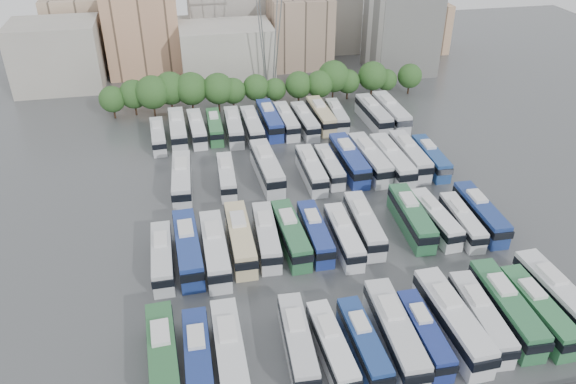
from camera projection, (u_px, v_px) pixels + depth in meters
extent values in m
plane|color=#424447|center=(318.00, 219.00, 78.66)|extent=(220.00, 220.00, 0.00)
cylinder|color=black|center=(115.00, 113.00, 108.21)|extent=(0.36, 0.36, 2.09)
sphere|color=#234C1E|center=(112.00, 99.00, 106.74)|extent=(5.02, 5.02, 5.02)
cylinder|color=black|center=(136.00, 109.00, 109.46)|extent=(0.36, 0.36, 2.32)
sphere|color=#234C1E|center=(134.00, 94.00, 107.83)|extent=(5.56, 5.56, 5.56)
cylinder|color=black|center=(154.00, 110.00, 108.72)|extent=(0.36, 0.36, 2.68)
sphere|color=#234C1E|center=(152.00, 92.00, 106.84)|extent=(6.42, 6.42, 6.42)
cylinder|color=black|center=(172.00, 106.00, 110.63)|extent=(0.36, 0.36, 2.66)
sphere|color=#234C1E|center=(170.00, 88.00, 108.76)|extent=(6.38, 6.38, 6.38)
cylinder|color=black|center=(193.00, 106.00, 110.47)|extent=(0.36, 0.36, 2.65)
sphere|color=#234C1E|center=(191.00, 89.00, 108.61)|extent=(6.37, 6.37, 6.37)
cylinder|color=black|center=(219.00, 105.00, 110.96)|extent=(0.36, 0.36, 2.55)
sphere|color=#234C1E|center=(218.00, 89.00, 109.17)|extent=(6.11, 6.11, 6.11)
cylinder|color=black|center=(234.00, 105.00, 111.80)|extent=(0.36, 0.36, 2.13)
sphere|color=#234C1E|center=(233.00, 91.00, 110.31)|extent=(5.10, 5.10, 5.10)
cylinder|color=black|center=(256.00, 101.00, 113.08)|extent=(0.36, 0.36, 2.20)
sphere|color=#234C1E|center=(256.00, 87.00, 111.54)|extent=(5.27, 5.27, 5.27)
cylinder|color=black|center=(275.00, 101.00, 113.57)|extent=(0.36, 0.36, 1.88)
sphere|color=#234C1E|center=(275.00, 89.00, 112.25)|extent=(4.51, 4.51, 4.51)
cylinder|color=black|center=(299.00, 99.00, 114.16)|extent=(0.36, 0.36, 2.25)
sphere|color=#234C1E|center=(299.00, 85.00, 112.58)|extent=(5.40, 5.40, 5.40)
cylinder|color=black|center=(319.00, 98.00, 114.39)|extent=(0.36, 0.36, 2.27)
sphere|color=#234C1E|center=(320.00, 84.00, 112.80)|extent=(5.44, 5.44, 5.44)
cylinder|color=black|center=(333.00, 93.00, 116.23)|extent=(0.36, 0.36, 2.70)
sphere|color=#234C1E|center=(333.00, 76.00, 114.34)|extent=(6.48, 6.48, 6.48)
cylinder|color=black|center=(347.00, 94.00, 116.67)|extent=(0.36, 0.36, 2.06)
sphere|color=#234C1E|center=(348.00, 81.00, 115.22)|extent=(4.94, 4.94, 4.94)
cylinder|color=black|center=(371.00, 91.00, 117.52)|extent=(0.36, 0.36, 2.48)
sphere|color=#234C1E|center=(372.00, 76.00, 115.78)|extent=(5.95, 5.95, 5.95)
cylinder|color=black|center=(385.00, 91.00, 118.45)|extent=(0.36, 0.36, 1.85)
sphere|color=#234C1E|center=(386.00, 80.00, 117.15)|extent=(4.43, 4.43, 4.43)
cylinder|color=black|center=(408.00, 89.00, 119.18)|extent=(0.36, 0.36, 2.12)
sphere|color=#234C1E|center=(410.00, 76.00, 117.69)|extent=(5.09, 5.09, 5.09)
cube|color=#9E998E|center=(57.00, 55.00, 119.81)|extent=(18.00, 14.00, 14.00)
cube|color=tan|center=(143.00, 34.00, 126.89)|extent=(16.00, 12.00, 18.00)
cube|color=#ADA89E|center=(227.00, 52.00, 124.82)|extent=(20.00, 14.00, 12.00)
cube|color=gray|center=(300.00, 32.00, 131.90)|extent=(14.00, 12.00, 16.00)
cube|color=gray|center=(233.00, 12.00, 140.20)|extent=(22.00, 16.00, 20.00)
cube|color=tan|center=(84.00, 30.00, 133.39)|extent=(16.00, 14.00, 16.00)
cube|color=#A39E93|center=(320.00, 22.00, 143.84)|extent=(18.00, 14.00, 14.00)
cube|color=tan|center=(417.00, 27.00, 143.45)|extent=(14.00, 12.00, 12.00)
cube|color=gray|center=(188.00, 41.00, 135.70)|extent=(12.00, 10.00, 10.00)
cube|color=silver|center=(403.00, 14.00, 126.37)|extent=(14.00, 14.00, 26.00)
cylinder|color=slate|center=(261.00, 14.00, 110.09)|extent=(2.90, 2.91, 33.83)
cylinder|color=slate|center=(257.00, 9.00, 113.45)|extent=(2.90, 2.91, 33.83)
cylinder|color=slate|center=(281.00, 13.00, 110.78)|extent=(2.90, 2.91, 33.83)
cylinder|color=slate|center=(277.00, 8.00, 114.13)|extent=(2.90, 2.91, 33.83)
cube|color=#2A6236|center=(163.00, 359.00, 54.68)|extent=(3.28, 12.62, 3.54)
cube|color=black|center=(163.00, 355.00, 54.19)|extent=(3.41, 12.82, 1.04)
cube|color=silver|center=(160.00, 332.00, 54.93)|extent=(1.94, 3.42, 0.46)
cube|color=navy|center=(198.00, 361.00, 54.55)|extent=(2.50, 11.65, 3.30)
cube|color=black|center=(198.00, 358.00, 54.10)|extent=(2.62, 11.83, 0.97)
cube|color=silver|center=(196.00, 337.00, 54.80)|extent=(1.66, 3.11, 0.43)
cube|color=silver|center=(230.00, 355.00, 55.05)|extent=(2.67, 12.54, 3.55)
cube|color=black|center=(230.00, 351.00, 54.57)|extent=(2.80, 12.73, 1.04)
cube|color=silver|center=(227.00, 329.00, 55.33)|extent=(1.78, 3.34, 0.46)
cube|color=silver|center=(298.00, 343.00, 56.62)|extent=(2.97, 11.54, 3.24)
cube|color=black|center=(298.00, 340.00, 56.18)|extent=(3.10, 11.71, 0.95)
cube|color=silver|center=(295.00, 320.00, 56.88)|extent=(1.76, 3.12, 0.42)
cube|color=white|center=(332.00, 348.00, 56.21)|extent=(2.78, 10.89, 3.06)
cube|color=black|center=(332.00, 345.00, 55.79)|extent=(2.89, 11.06, 0.90)
cube|color=silver|center=(328.00, 326.00, 56.43)|extent=(1.66, 2.95, 0.40)
cube|color=navy|center=(363.00, 344.00, 56.67)|extent=(2.57, 10.86, 3.06)
cube|color=black|center=(364.00, 341.00, 56.25)|extent=(2.68, 11.03, 0.90)
cube|color=silver|center=(360.00, 322.00, 56.90)|extent=(1.60, 2.92, 0.40)
cube|color=silver|center=(394.00, 333.00, 57.49)|extent=(3.09, 13.00, 3.66)
cube|color=black|center=(396.00, 329.00, 56.99)|extent=(3.22, 13.20, 1.08)
cube|color=silver|center=(391.00, 307.00, 57.78)|extent=(1.92, 3.50, 0.47)
cube|color=navy|center=(424.00, 334.00, 57.81)|extent=(2.36, 10.60, 3.00)
cube|color=black|center=(425.00, 331.00, 57.40)|extent=(2.47, 10.76, 0.88)
cube|color=silver|center=(421.00, 313.00, 58.04)|extent=(1.53, 2.84, 0.39)
cube|color=silver|center=(451.00, 321.00, 58.89)|extent=(3.27, 13.34, 3.76)
cube|color=black|center=(453.00, 317.00, 58.39)|extent=(3.41, 13.55, 1.10)
cube|color=silver|center=(447.00, 296.00, 59.18)|extent=(2.00, 3.60, 0.49)
cube|color=silver|center=(480.00, 318.00, 59.64)|extent=(3.07, 11.80, 3.31)
cube|color=black|center=(481.00, 314.00, 59.19)|extent=(3.19, 11.98, 0.97)
cube|color=silver|center=(477.00, 295.00, 59.91)|extent=(1.81, 3.20, 0.43)
cube|color=#2D6940|center=(506.00, 308.00, 60.65)|extent=(3.11, 12.86, 3.62)
cube|color=black|center=(508.00, 305.00, 60.16)|extent=(3.24, 13.05, 1.06)
cube|color=silver|center=(502.00, 284.00, 60.94)|extent=(1.91, 3.46, 0.47)
cube|color=#307143|center=(537.00, 311.00, 60.51)|extent=(2.67, 11.85, 3.35)
cube|color=black|center=(539.00, 308.00, 60.05)|extent=(2.79, 12.03, 0.98)
cube|color=silver|center=(533.00, 289.00, 60.76)|extent=(1.72, 3.17, 0.43)
cube|color=silver|center=(557.00, 298.00, 62.07)|extent=(3.31, 13.12, 3.69)
cube|color=black|center=(559.00, 294.00, 61.57)|extent=(3.45, 13.32, 1.08)
cube|color=silver|center=(552.00, 274.00, 62.34)|extent=(1.99, 3.54, 0.48)
cube|color=silver|center=(162.00, 258.00, 68.58)|extent=(2.51, 11.37, 3.21)
cube|color=black|center=(162.00, 254.00, 68.14)|extent=(2.63, 11.54, 0.95)
cube|color=silver|center=(160.00, 239.00, 68.82)|extent=(1.63, 3.04, 0.42)
cube|color=navy|center=(188.00, 249.00, 69.74)|extent=(3.23, 13.00, 3.66)
cube|color=black|center=(188.00, 245.00, 69.25)|extent=(3.37, 13.20, 1.08)
cube|color=silver|center=(185.00, 228.00, 70.01)|extent=(1.96, 3.51, 0.47)
cube|color=silver|center=(215.00, 250.00, 69.55)|extent=(2.80, 12.77, 3.61)
cube|color=black|center=(215.00, 246.00, 69.06)|extent=(2.93, 12.96, 1.06)
cube|color=silver|center=(213.00, 230.00, 69.83)|extent=(1.83, 3.41, 0.47)
cube|color=beige|center=(240.00, 239.00, 71.59)|extent=(2.74, 12.69, 3.59)
cube|color=black|center=(240.00, 235.00, 71.10)|extent=(2.87, 12.88, 1.06)
cube|color=silver|center=(238.00, 219.00, 71.87)|extent=(1.81, 3.39, 0.46)
cube|color=silver|center=(266.00, 237.00, 72.21)|extent=(3.10, 11.88, 3.33)
cube|color=black|center=(266.00, 233.00, 71.76)|extent=(3.23, 12.06, 0.98)
cube|color=silver|center=(265.00, 218.00, 72.48)|extent=(1.83, 3.22, 0.43)
cube|color=#2C683F|center=(291.00, 235.00, 72.48)|extent=(3.03, 12.22, 3.44)
cube|color=black|center=(291.00, 231.00, 72.01)|extent=(3.16, 12.41, 1.01)
cube|color=silver|center=(288.00, 216.00, 72.73)|extent=(1.84, 3.30, 0.44)
cube|color=navy|center=(315.00, 233.00, 72.96)|extent=(2.49, 11.40, 3.23)
cube|color=black|center=(315.00, 230.00, 72.52)|extent=(2.60, 11.57, 0.95)
cube|color=silver|center=(313.00, 216.00, 73.21)|extent=(1.63, 3.05, 0.42)
cube|color=silver|center=(344.00, 237.00, 72.34)|extent=(2.56, 11.41, 3.22)
cube|color=black|center=(344.00, 233.00, 71.90)|extent=(2.67, 11.58, 0.95)
cube|color=silver|center=(341.00, 219.00, 72.59)|extent=(1.65, 3.05, 0.42)
cube|color=silver|center=(364.00, 225.00, 74.39)|extent=(3.03, 12.11, 3.40)
cube|color=black|center=(365.00, 222.00, 73.93)|extent=(3.16, 12.29, 1.00)
cube|color=silver|center=(362.00, 207.00, 74.67)|extent=(1.83, 3.27, 0.44)
cube|color=#2D6A42|center=(411.00, 218.00, 75.80)|extent=(3.26, 12.62, 3.54)
cube|color=black|center=(412.00, 214.00, 75.31)|extent=(3.40, 12.81, 1.04)
cube|color=silver|center=(409.00, 199.00, 76.08)|extent=(1.93, 3.42, 0.46)
cube|color=silver|center=(435.00, 219.00, 75.82)|extent=(2.98, 11.44, 3.21)
cube|color=black|center=(436.00, 216.00, 75.39)|extent=(3.10, 11.61, 0.94)
cube|color=silver|center=(432.00, 202.00, 76.06)|extent=(1.76, 3.10, 0.42)
cube|color=silver|center=(462.00, 222.00, 75.41)|extent=(2.76, 10.82, 3.04)
cube|color=black|center=(463.00, 219.00, 75.00)|extent=(2.88, 10.98, 0.89)
cube|color=silver|center=(460.00, 206.00, 75.66)|extent=(1.65, 2.93, 0.39)
cube|color=navy|center=(480.00, 214.00, 76.70)|extent=(2.86, 12.23, 3.45)
cube|color=black|center=(481.00, 210.00, 76.23)|extent=(2.99, 12.42, 1.01)
cube|color=silver|center=(477.00, 196.00, 76.97)|extent=(1.80, 3.29, 0.45)
cube|color=silver|center=(182.00, 180.00, 84.53)|extent=(3.24, 12.76, 3.59)
cube|color=black|center=(182.00, 177.00, 84.04)|extent=(3.38, 12.96, 1.05)
cube|color=silver|center=(181.00, 163.00, 84.82)|extent=(1.94, 3.45, 0.46)
cube|color=silver|center=(227.00, 177.00, 85.87)|extent=(2.70, 10.92, 3.07)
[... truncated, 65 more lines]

